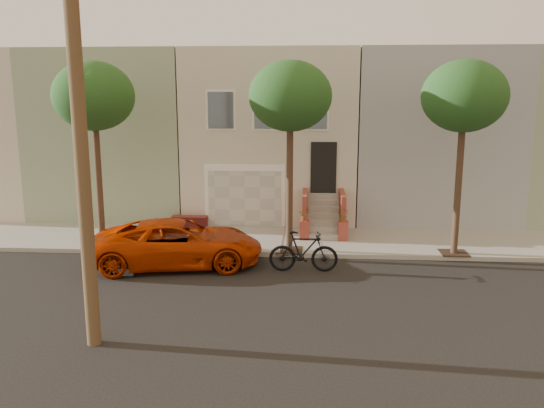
{
  "coord_description": "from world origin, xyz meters",
  "views": [
    {
      "loc": [
        1.63,
        -14.0,
        5.35
      ],
      "look_at": [
        0.47,
        3.0,
        1.92
      ],
      "focal_mm": 36.03,
      "sensor_mm": 36.0,
      "label": 1
    }
  ],
  "objects": [
    {
      "name": "tree_mid",
      "position": [
        1.0,
        3.9,
        5.26
      ],
      "size": [
        2.7,
        2.57,
        6.3
      ],
      "color": "#2D2116",
      "rests_on": "sidewalk"
    },
    {
      "name": "tree_right",
      "position": [
        6.5,
        3.9,
        5.26
      ],
      "size": [
        2.7,
        2.57,
        6.3
      ],
      "color": "#2D2116",
      "rests_on": "sidewalk"
    },
    {
      "name": "pickup_truck",
      "position": [
        -2.46,
        2.41,
        0.73
      ],
      "size": [
        5.63,
        3.32,
        1.47
      ],
      "primitive_type": "imported",
      "rotation": [
        0.0,
        0.0,
        1.75
      ],
      "color": "#B82B00",
      "rests_on": "ground"
    },
    {
      "name": "tree_left",
      "position": [
        -5.5,
        3.9,
        5.26
      ],
      "size": [
        2.7,
        2.57,
        6.3
      ],
      "color": "#2D2116",
      "rests_on": "sidewalk"
    },
    {
      "name": "motorcycle",
      "position": [
        1.5,
        2.1,
        0.63
      ],
      "size": [
        2.12,
        0.64,
        1.27
      ],
      "primitive_type": "imported",
      "rotation": [
        0.0,
        0.0,
        1.59
      ],
      "color": "black",
      "rests_on": "ground"
    },
    {
      "name": "ground",
      "position": [
        0.0,
        0.0,
        0.0
      ],
      "size": [
        90.0,
        90.0,
        0.0
      ],
      "primitive_type": "plane",
      "color": "black",
      "rests_on": "ground"
    },
    {
      "name": "sidewalk",
      "position": [
        0.0,
        5.35,
        0.07
      ],
      "size": [
        40.0,
        3.7,
        0.15
      ],
      "primitive_type": "cube",
      "color": "#9A978C",
      "rests_on": "ground"
    },
    {
      "name": "house_row",
      "position": [
        0.0,
        11.19,
        3.64
      ],
      "size": [
        33.1,
        11.7,
        7.0
      ],
      "color": "beige",
      "rests_on": "sidewalk"
    }
  ]
}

